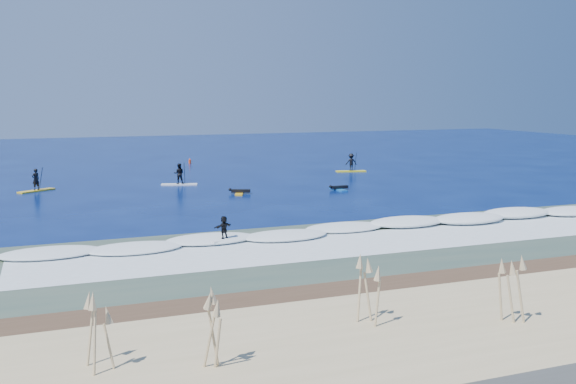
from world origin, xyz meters
name	(u,v)px	position (x,y,z in m)	size (l,w,h in m)	color
ground	(274,204)	(0.00, 0.00, 0.00)	(160.00, 160.00, 0.00)	#031246
dune	(553,338)	(0.00, -27.00, 0.00)	(90.00, 7.00, 2.00)	tan
wet_sand_strip	(452,290)	(0.00, -21.50, 0.00)	(90.00, 5.00, 0.08)	#493222
shallow_water	(365,248)	(0.00, -14.00, 0.01)	(90.00, 13.00, 0.01)	#384C3D
breaking_wave	(332,232)	(0.00, -10.00, 0.00)	(40.00, 6.00, 0.30)	white
whitewater	(356,244)	(0.00, -13.00, 0.00)	(34.00, 5.00, 0.02)	silver
dune_grass	(556,282)	(0.00, -27.00, 1.85)	(40.00, 4.00, 1.70)	tan
sup_paddler_left	(36,183)	(-15.88, 12.54, 0.66)	(2.91, 2.33, 2.11)	yellow
sup_paddler_center	(179,176)	(-4.39, 12.14, 0.81)	(3.17, 1.54, 2.16)	white
sup_paddler_right	(351,163)	(13.73, 15.66, 0.83)	(3.11, 1.29, 2.12)	yellow
prone_paddler_near	(240,192)	(-0.91, 5.56, 0.15)	(1.68, 2.23, 0.45)	#F0AF1A
prone_paddler_far	(338,188)	(7.23, 4.69, 0.15)	(1.68, 2.14, 0.44)	blue
wave_surfer	(224,229)	(-6.44, -10.53, 0.76)	(1.83, 1.27, 1.31)	white
marker_buoy	(190,161)	(0.03, 28.77, 0.29)	(0.28, 0.28, 0.66)	#ED4215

